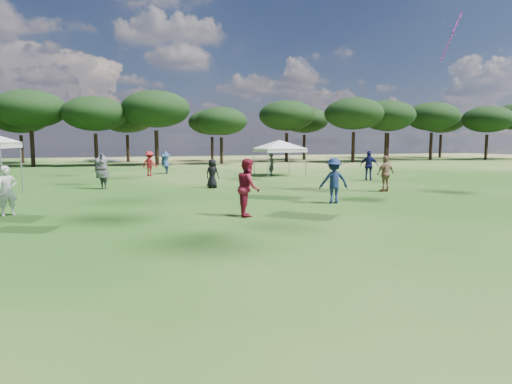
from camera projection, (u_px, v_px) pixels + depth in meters
tree_line at (144, 114)px, 46.06m from camera, size 108.78×17.63×7.77m
tent_right at (279, 142)px, 30.35m from camera, size 6.05×6.05×2.83m
festival_crowd at (107, 172)px, 21.70m from camera, size 30.51×21.19×1.92m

